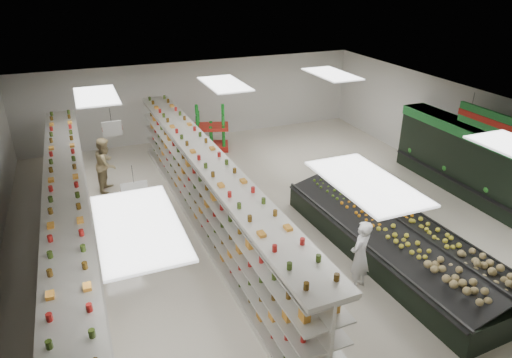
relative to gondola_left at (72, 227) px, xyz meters
name	(u,v)px	position (x,y,z in m)	size (l,w,h in m)	color
floor	(273,227)	(5.13, -0.27, -0.98)	(16.00, 16.00, 0.00)	beige
ceiling	(275,117)	(5.13, -0.27, 2.22)	(14.00, 16.00, 0.02)	white
wall_back	(195,100)	(5.13, 7.73, 0.62)	(14.00, 0.02, 3.20)	silver
wall_right	(475,141)	(12.13, -0.27, 0.62)	(0.02, 16.00, 3.20)	silver
produce_wall_case	(500,171)	(11.66, -1.77, 0.26)	(0.93, 8.00, 2.20)	black
aisle_sign_near	(135,192)	(1.33, -2.27, 1.77)	(0.52, 0.06, 0.75)	white
aisle_sign_far	(112,129)	(1.33, 1.73, 1.77)	(0.52, 0.06, 0.75)	white
hortifruti_banner	(504,126)	(11.37, -1.77, 1.67)	(0.12, 3.20, 0.95)	#1E732E
gondola_left	(72,227)	(0.00, 0.00, 0.00)	(0.94, 12.32, 2.14)	silver
gondola_center	(208,194)	(3.49, 0.43, 0.02)	(1.27, 12.56, 2.17)	silver
produce_island	(395,238)	(7.47, -2.60, -0.52)	(2.77, 6.85, 1.01)	black
soda_endcap	(211,129)	(5.28, 6.10, -0.13)	(1.59, 1.30, 1.75)	#AD1B13
shopper_main	(360,256)	(5.84, -3.41, -0.12)	(0.63, 0.41, 1.72)	white
shopper_background	(106,164)	(1.13, 3.91, -0.09)	(0.86, 0.53, 1.77)	tan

